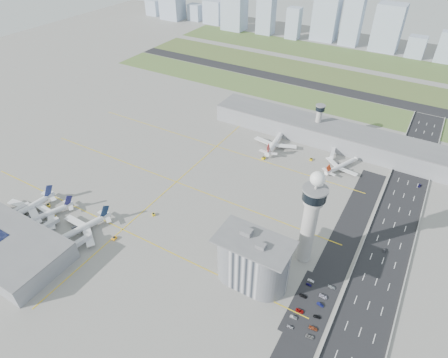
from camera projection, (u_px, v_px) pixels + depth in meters
The scene contains 61 objects.
ground at pixel (198, 224), 252.88m from camera, with size 1000.00×1000.00×0.00m, color gray.
grass_strip_0 at pixel (295, 95), 415.44m from camera, with size 480.00×50.00×0.08m, color #4B6831.
grass_strip_1 at pixel (318, 73), 466.94m from camera, with size 480.00×60.00×0.08m, color #46592A.
grass_strip_2 at pixel (337, 55), 521.87m from camera, with size 480.00×70.00×0.08m, color #405B2B.
runway at pixel (307, 84), 440.83m from camera, with size 480.00×22.00×0.10m, color black.
highway at pixel (371, 297), 206.37m from camera, with size 28.00×500.00×0.10m, color black.
barrier_left at pixel (346, 286), 211.70m from camera, with size 0.60×500.00×1.20m, color #9E9E99.
barrier_right at pixel (398, 308), 200.38m from camera, with size 0.60×500.00×1.20m, color #9E9E99.
landside_road at pixel (321, 291), 209.61m from camera, with size 18.00×260.00×0.08m, color black.
parking_lot at pixel (311, 306), 202.18m from camera, with size 20.00×44.00×0.10m, color black.
taxiway_line_h_0 at pixel (123, 229), 248.44m from camera, with size 260.00×0.60×0.01m, color yellow.
taxiway_line_h_1 at pixel (176, 182), 289.64m from camera, with size 260.00×0.60×0.01m, color yellow.
taxiway_line_h_2 at pixel (217, 146), 330.84m from camera, with size 260.00×0.60×0.01m, color yellow.
taxiway_line_v at pixel (176, 182), 289.64m from camera, with size 0.60×260.00×0.01m, color yellow.
control_tower at pixel (311, 215), 208.10m from camera, with size 14.00×14.00×64.50m.
secondary_tower at pixel (319, 119), 332.39m from camera, with size 8.60×8.60×31.90m.
admin_building at pixel (253, 261), 207.51m from camera, with size 42.00×24.00×33.50m.
terminal_pier at pixel (327, 133), 333.56m from camera, with size 210.00×32.00×15.80m.
near_terminal at pixel (3, 246), 228.27m from camera, with size 84.00×42.00×13.00m.
airplane_near_a at pixel (23, 208), 256.34m from camera, with size 45.27×38.48×12.67m, color white, non-canonical shape.
airplane_near_b at pixel (44, 213), 253.43m from camera, with size 39.55×33.61×11.07m, color white, non-canonical shape.
airplane_near_c at pixel (78, 227), 241.79m from camera, with size 43.62×37.08×12.21m, color white, non-canonical shape.
airplane_far_a at pixel (276, 139), 328.25m from camera, with size 45.95×39.06×12.87m, color white, non-canonical shape.
airplane_far_b at pixel (342, 163), 300.72m from camera, with size 37.01×31.46×10.36m, color white, non-canonical shape.
jet_bridge_near_0 at pixel (10, 216), 254.94m from camera, with size 14.00×3.00×5.70m, color silver, non-canonical shape.
jet_bridge_near_1 at pixel (39, 232), 242.82m from camera, with size 14.00×3.00×5.70m, color silver, non-canonical shape.
jet_bridge_near_2 at pixel (71, 249), 230.69m from camera, with size 14.00×3.00×5.70m, color silver, non-canonical shape.
jet_bridge_far_0 at pixel (280, 135), 340.99m from camera, with size 14.00×3.00×5.70m, color silver, non-canonical shape.
jet_bridge_far_1 at pixel (333, 150), 320.78m from camera, with size 14.00×3.00×5.70m, color silver, non-canonical shape.
tug_0 at pixel (48, 205), 266.30m from camera, with size 2.32×3.38×1.96m, color yellow, non-canonical shape.
tug_1 at pixel (54, 218), 256.01m from camera, with size 2.49×3.62×2.10m, color yellow, non-canonical shape.
tug_2 at pixel (114, 238), 240.93m from camera, with size 2.16×3.14×1.83m, color orange, non-canonical shape.
tug_3 at pixel (153, 214), 259.08m from camera, with size 1.91×2.78×1.62m, color yellow, non-canonical shape.
tug_4 at pixel (264, 158), 314.48m from camera, with size 2.39×3.48×2.02m, color #E5C205, non-canonical shape.
tug_5 at pixel (311, 159), 313.16m from camera, with size 1.99×2.89×1.68m, color #E4B903, non-canonical shape.
car_lot_0 at pixel (290, 327), 191.68m from camera, with size 1.34×3.33×1.13m, color #B4B3BE.
car_lot_1 at pixel (293, 317), 195.99m from camera, with size 1.34×3.84×1.27m, color gray.
car_lot_2 at pixel (300, 311), 199.00m from camera, with size 2.02×4.39×1.22m, color maroon.
car_lot_3 at pixel (303, 296), 206.44m from camera, with size 1.70×4.17×1.21m, color black.
car_lot_4 at pixel (309, 285), 212.52m from camera, with size 1.30×3.24×1.10m, color #140E58.
car_lot_5 at pixel (311, 281), 214.54m from camera, with size 1.31×3.76×1.24m, color silver.
car_lot_6 at pixel (310, 337), 187.42m from camera, with size 1.91×4.14×1.15m, color gray.
car_lot_7 at pixel (313, 328), 190.96m from camera, with size 1.84×4.53×1.31m, color brown.
car_lot_8 at pixel (317, 317), 196.24m from camera, with size 1.52×3.78×1.29m, color black.
car_lot_9 at pixel (320, 305), 202.00m from camera, with size 1.34×3.84×1.26m, color #10154C.
car_lot_10 at pixel (323, 296), 206.13m from camera, with size 2.16×4.68×1.30m, color #B4B2C6.
car_lot_11 at pixel (332, 287), 211.12m from camera, with size 1.70×4.19×1.22m, color gray.
car_hw_1 at pixel (384, 250), 233.10m from camera, with size 1.17×3.36×1.11m, color #252429.
car_hw_2 at pixel (419, 186), 285.08m from camera, with size 1.96×4.26×1.18m, color #1A174C.
car_hw_4 at pixel (412, 145), 331.28m from camera, with size 1.29×3.21×1.09m, color #9C9C9C.
skyline_bldg_0 at pixel (154, 7), 687.12m from camera, with size 24.05×19.24×26.50m, color #9EADC1.
skyline_bldg_2 at pixel (195, 12), 657.88m from camera, with size 22.81×18.25×26.79m, color #9EADC1.
skyline_bldg_3 at pixel (214, 12), 640.00m from camera, with size 32.30×25.84×36.93m, color #9EADC1.
skyline_bldg_4 at pixel (234, 10), 602.39m from camera, with size 35.81×28.65×60.36m, color #9EADC1.
skyline_bldg_5 at pixel (266, 11), 581.51m from camera, with size 25.49×20.39×66.89m, color #9EADC1.
skyline_bldg_6 at pixel (294, 23), 567.68m from camera, with size 20.04×16.03×45.20m, color #9EADC1.
skyline_bldg_7 at pixel (326, 19), 558.40m from camera, with size 35.76×28.61×61.22m, color #9EADC1.
skyline_bldg_8 at pixel (353, 15), 531.87m from camera, with size 26.33×21.06×83.39m, color #9EADC1.
skyline_bldg_9 at pixel (388, 28), 518.74m from camera, with size 36.96×29.57×62.11m, color #9EADC1.
skyline_bldg_10 at pixel (416, 47), 505.81m from camera, with size 23.01×18.41×27.75m, color #9EADC1.
skyline_bldg_11 at pixel (446, 47), 488.03m from camera, with size 20.22×16.18×38.97m, color #9EADC1.
Camera 1 is at (108.26, -148.92, 176.85)m, focal length 30.00 mm.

